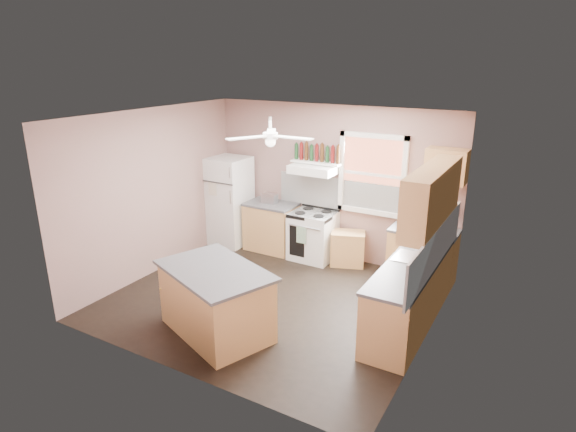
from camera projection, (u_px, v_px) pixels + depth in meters
The scene contains 32 objects.
floor at pixel (272, 300), 7.18m from camera, with size 4.50×4.50×0.00m, color black.
ceiling at pixel (270, 117), 6.33m from camera, with size 4.50×4.50×0.00m, color white.
wall_back at pixel (332, 183), 8.42m from camera, with size 4.50×0.05×2.70m, color #89665F.
wall_right at pixel (435, 244), 5.68m from camera, with size 0.05×4.00×2.70m, color #89665F.
wall_left at pixel (152, 192), 7.83m from camera, with size 0.05×4.00×2.70m, color #89665F.
backsplash_back at pixel (355, 196), 8.23m from camera, with size 2.90×0.03×0.55m, color white.
backsplash_right at pixel (436, 248), 6.00m from camera, with size 0.03×2.60×0.55m, color white.
window_view at pixel (372, 174), 7.95m from camera, with size 1.00×0.02×1.20m, color brown.
window_frame at pixel (372, 175), 7.93m from camera, with size 1.16×0.07×1.36m, color white.
refrigerator at pixel (229, 201), 9.14m from camera, with size 0.71×0.69×1.68m, color white.
base_cabinet_left at pixel (271, 227), 8.94m from camera, with size 0.90×0.60×0.86m, color tan.
counter_left at pixel (271, 204), 8.80m from camera, with size 0.92×0.62×0.04m, color #444447.
toaster at pixel (270, 198), 8.78m from camera, with size 0.28×0.16×0.18m, color silver.
stove at pixel (313, 236), 8.53m from camera, with size 0.74×0.64×0.86m, color white.
range_hood at pixel (313, 169), 8.22m from camera, with size 0.78×0.50×0.14m, color white.
bottle_shelf at pixel (317, 162), 8.28m from camera, with size 0.90×0.26×0.03m, color white.
cart at pixel (348, 249), 8.31m from camera, with size 0.57×0.38×0.57m, color tan.
base_cabinet_corner at pixel (422, 257), 7.62m from camera, with size 1.00×0.60×0.86m, color tan.
base_cabinet_right at pixel (409, 296), 6.37m from camera, with size 0.60×2.20×0.86m, color tan.
counter_corner at pixel (425, 231), 7.48m from camera, with size 1.02×0.62×0.04m, color #444447.
counter_right at pixel (411, 265), 6.23m from camera, with size 0.62×2.22×0.04m, color #444447.
sink at pixel (415, 259), 6.39m from camera, with size 0.55×0.45×0.03m, color silver.
faucet at pixel (428, 256), 6.30m from camera, with size 0.03×0.03×0.14m, color silver.
upper_cabinet_right at pixel (432, 196), 6.05m from camera, with size 0.33×1.80×0.76m, color tan.
upper_cabinet_corner at pixel (446, 166), 7.17m from camera, with size 0.60×0.33×0.52m, color tan.
paper_towel at pixel (450, 208), 7.34m from camera, with size 0.12×0.12×0.26m, color white.
island at pixel (216, 302), 6.22m from camera, with size 1.43×0.90×0.86m, color tan.
island_top at pixel (215, 271), 6.08m from camera, with size 1.51×0.99×0.04m, color #444447.
ceiling_fan_hub at pixel (270, 136), 6.41m from camera, with size 0.20×0.20×0.08m, color white.
soap_bottle at pixel (426, 257), 6.12m from camera, with size 0.10×0.10×0.26m, color silver.
red_caddy at pixel (428, 248), 6.61m from camera, with size 0.18×0.12×0.10m, color #B30F15.
wine_bottles at pixel (317, 153), 8.23m from camera, with size 0.86×0.06×0.31m.
Camera 1 is at (3.39, -5.45, 3.46)m, focal length 30.00 mm.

